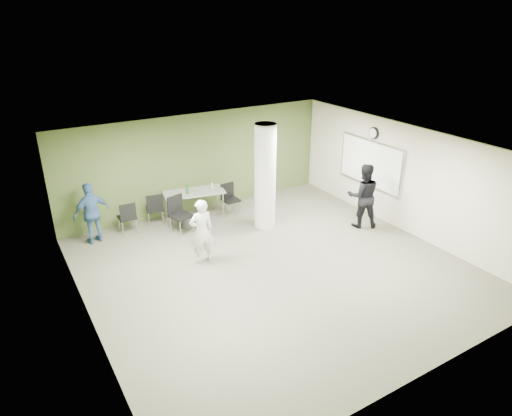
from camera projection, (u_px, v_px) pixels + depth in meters
floor at (274, 268)px, 10.37m from camera, size 8.00×8.00×0.00m
ceiling at (276, 149)px, 9.24m from camera, size 8.00×8.00×0.00m
wall_back at (198, 163)px, 12.94m from camera, size 8.00×2.80×0.02m
wall_left at (83, 261)px, 7.91m from camera, size 0.02×8.00×2.80m
wall_right_cream at (405, 179)px, 11.70m from camera, size 0.02×8.00×2.80m
column at (265, 177)px, 11.85m from camera, size 0.56×0.56×2.80m
whiteboard at (370, 163)px, 12.56m from camera, size 0.05×2.30×1.30m
wall_clock at (373, 133)px, 12.22m from camera, size 0.06×0.32×0.32m
folding_table at (194, 193)px, 12.58m from camera, size 1.76×1.02×1.04m
wastebasket at (187, 222)px, 12.24m from camera, size 0.28×0.28×0.33m
chair_back_left at (127, 216)px, 11.77m from camera, size 0.44×0.44×0.87m
chair_back_right at (155, 207)px, 12.24m from camera, size 0.55×0.55×0.91m
chair_table_left at (178, 212)px, 11.83m from camera, size 0.61×0.61×0.99m
chair_table_right at (229, 196)px, 12.97m from camera, size 0.45×0.45×0.88m
woman_white at (202, 231)px, 10.37m from camera, size 0.58×0.40×1.54m
man_black at (363, 196)px, 12.03m from camera, size 1.07×1.00×1.76m
man_blue at (92, 213)px, 11.22m from camera, size 0.98×0.55×1.58m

